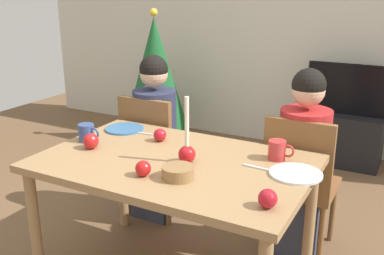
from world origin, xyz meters
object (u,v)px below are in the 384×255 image
at_px(tv_stand, 346,138).
at_px(bowl_walnuts, 178,172).
at_px(chair_left, 153,149).
at_px(dining_table, 174,175).
at_px(apple_near_candle, 91,141).
at_px(apple_by_right_mug, 160,135).
at_px(plate_right, 296,174).
at_px(mug_left, 87,133).
at_px(tv, 351,89).
at_px(apple_by_left_plate, 268,199).
at_px(person_right_child, 302,168).
at_px(candle_centerpiece, 187,150).
at_px(apple_far_edge, 143,168).
at_px(plate_left, 125,129).
at_px(mug_right, 278,150).
at_px(christmas_tree, 155,76).
at_px(chair_right, 300,178).
at_px(person_left_child, 156,140).

relative_size(tv_stand, bowl_walnuts, 4.16).
height_order(chair_left, tv_stand, chair_left).
distance_m(dining_table, bowl_walnuts, 0.25).
distance_m(apple_near_candle, apple_by_right_mug, 0.39).
relative_size(plate_right, mug_left, 1.85).
distance_m(plate_right, apple_by_right_mug, 0.84).
xyz_separation_m(dining_table, tv, (0.51, 2.30, 0.04)).
height_order(bowl_walnuts, apple_by_left_plate, apple_by_left_plate).
height_order(person_right_child, apple_by_right_mug, person_right_child).
relative_size(candle_centerpiece, apple_by_left_plate, 4.30).
bearing_deg(apple_far_edge, apple_by_left_plate, -2.21).
xyz_separation_m(plate_left, bowl_walnuts, (0.66, -0.48, 0.02)).
xyz_separation_m(dining_table, mug_right, (0.47, 0.26, 0.13)).
xyz_separation_m(mug_right, apple_by_left_plate, (0.13, -0.53, -0.01)).
height_order(chair_left, apple_far_edge, chair_left).
height_order(tv_stand, apple_by_right_mug, apple_by_right_mug).
relative_size(chair_left, person_right_child, 0.77).
bearing_deg(mug_left, tv_stand, 64.21).
height_order(bowl_walnuts, apple_near_candle, apple_near_candle).
height_order(candle_centerpiece, mug_left, candle_centerpiece).
distance_m(dining_table, tv, 2.36).
bearing_deg(christmas_tree, chair_left, -58.15).
xyz_separation_m(chair_left, tv, (1.04, 1.69, 0.20)).
bearing_deg(candle_centerpiece, plate_right, 11.44).
relative_size(tv_stand, christmas_tree, 0.46).
bearing_deg(plate_left, person_right_child, 18.53).
distance_m(candle_centerpiece, plate_left, 0.67).
distance_m(chair_left, chair_right, 1.04).
height_order(apple_by_right_mug, apple_far_edge, apple_far_edge).
xyz_separation_m(dining_table, mug_left, (-0.59, 0.01, 0.13)).
xyz_separation_m(christmas_tree, candle_centerpiece, (1.43, -1.93, 0.09)).
distance_m(christmas_tree, plate_left, 1.84).
height_order(dining_table, bowl_walnuts, bowl_walnuts).
xyz_separation_m(chair_right, person_left_child, (-1.04, 0.03, 0.06)).
relative_size(tv, bowl_walnuts, 5.13).
xyz_separation_m(person_right_child, plate_left, (-1.04, -0.35, 0.19)).
distance_m(person_left_child, bowl_walnuts, 1.08).
relative_size(person_left_child, plate_right, 4.61).
height_order(candle_centerpiece, plate_right, candle_centerpiece).
height_order(dining_table, apple_by_right_mug, apple_by_right_mug).
bearing_deg(chair_right, apple_far_edge, -122.56).
bearing_deg(plate_right, bowl_walnuts, -148.25).
relative_size(person_left_child, tv, 1.48).
bearing_deg(apple_far_edge, person_left_child, 119.47).
bearing_deg(apple_far_edge, candle_centerpiece, 66.89).
height_order(apple_near_candle, apple_by_right_mug, apple_near_candle).
bearing_deg(apple_far_edge, tv, 77.99).
bearing_deg(person_right_child, mug_left, -150.51).
relative_size(christmas_tree, mug_right, 10.14).
bearing_deg(plate_right, dining_table, -169.80).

